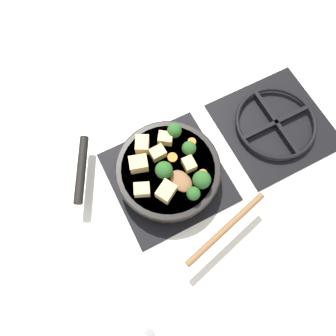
% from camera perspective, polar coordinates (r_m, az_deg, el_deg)
% --- Properties ---
extents(ground_plane, '(2.40, 2.40, 0.00)m').
position_cam_1_polar(ground_plane, '(0.93, 0.00, -1.58)').
color(ground_plane, silver).
extents(front_burner_grate, '(0.31, 0.31, 0.03)m').
position_cam_1_polar(front_burner_grate, '(0.92, 0.00, -1.34)').
color(front_burner_grate, black).
rests_on(front_burner_grate, ground_plane).
extents(rear_burner_grate, '(0.31, 0.31, 0.03)m').
position_cam_1_polar(rear_burner_grate, '(1.04, 18.15, 7.35)').
color(rear_burner_grate, black).
rests_on(rear_burner_grate, ground_plane).
extents(skillet_pan, '(0.34, 0.40, 0.05)m').
position_cam_1_polar(skillet_pan, '(0.88, -0.23, -0.47)').
color(skillet_pan, black).
rests_on(skillet_pan, front_burner_grate).
extents(wooden_spoon, '(0.24, 0.25, 0.02)m').
position_cam_1_polar(wooden_spoon, '(0.83, 6.80, -7.04)').
color(wooden_spoon, brown).
rests_on(wooden_spoon, skillet_pan).
extents(tofu_cube_center_large, '(0.05, 0.05, 0.03)m').
position_cam_1_polar(tofu_cube_center_large, '(0.88, -0.47, 5.16)').
color(tofu_cube_center_large, '#DBB770').
rests_on(tofu_cube_center_large, skillet_pan).
extents(tofu_cube_near_handle, '(0.03, 0.04, 0.03)m').
position_cam_1_polar(tofu_cube_near_handle, '(0.86, -1.79, 2.60)').
color(tofu_cube_near_handle, '#DBB770').
rests_on(tofu_cube_near_handle, skillet_pan).
extents(tofu_cube_east_chunk, '(0.04, 0.03, 0.03)m').
position_cam_1_polar(tofu_cube_east_chunk, '(0.85, 3.66, 0.67)').
color(tofu_cube_east_chunk, '#DBB770').
rests_on(tofu_cube_east_chunk, skillet_pan).
extents(tofu_cube_west_chunk, '(0.06, 0.06, 0.04)m').
position_cam_1_polar(tofu_cube_west_chunk, '(0.82, -0.32, -4.12)').
color(tofu_cube_west_chunk, '#DBB770').
rests_on(tofu_cube_west_chunk, skillet_pan).
extents(tofu_cube_back_piece, '(0.04, 0.05, 0.03)m').
position_cam_1_polar(tofu_cube_back_piece, '(0.83, -4.55, -3.79)').
color(tofu_cube_back_piece, '#DBB770').
rests_on(tofu_cube_back_piece, skillet_pan).
extents(tofu_cube_front_piece, '(0.05, 0.06, 0.04)m').
position_cam_1_polar(tofu_cube_front_piece, '(0.85, -5.13, 0.72)').
color(tofu_cube_front_piece, '#DBB770').
rests_on(tofu_cube_front_piece, skillet_pan).
extents(tofu_cube_mid_small, '(0.05, 0.05, 0.03)m').
position_cam_1_polar(tofu_cube_mid_small, '(0.87, -4.50, 4.12)').
color(tofu_cube_mid_small, '#DBB770').
rests_on(tofu_cube_mid_small, skillet_pan).
extents(broccoli_floret_near_spoon, '(0.04, 0.04, 0.05)m').
position_cam_1_polar(broccoli_floret_near_spoon, '(0.86, 3.68, 3.47)').
color(broccoli_floret_near_spoon, '#709956').
rests_on(broccoli_floret_near_spoon, skillet_pan).
extents(broccoli_floret_center_top, '(0.05, 0.05, 0.05)m').
position_cam_1_polar(broccoli_floret_center_top, '(0.83, -0.72, -0.38)').
color(broccoli_floret_center_top, '#709956').
rests_on(broccoli_floret_center_top, skillet_pan).
extents(broccoli_floret_east_rim, '(0.05, 0.05, 0.05)m').
position_cam_1_polar(broccoli_floret_east_rim, '(0.83, 5.89, -2.06)').
color(broccoli_floret_east_rim, '#709956').
rests_on(broccoli_floret_east_rim, skillet_pan).
extents(broccoli_floret_west_rim, '(0.04, 0.04, 0.05)m').
position_cam_1_polar(broccoli_floret_west_rim, '(0.88, 1.10, 6.48)').
color(broccoli_floret_west_rim, '#709956').
rests_on(broccoli_floret_west_rim, skillet_pan).
extents(broccoli_floret_north_edge, '(0.03, 0.03, 0.04)m').
position_cam_1_polar(broccoli_floret_north_edge, '(0.82, 4.45, -4.46)').
color(broccoli_floret_north_edge, '#709956').
rests_on(broccoli_floret_north_edge, skillet_pan).
extents(carrot_slice_orange_thin, '(0.02, 0.02, 0.01)m').
position_cam_1_polar(carrot_slice_orange_thin, '(0.86, 6.09, -0.96)').
color(carrot_slice_orange_thin, orange).
rests_on(carrot_slice_orange_thin, skillet_pan).
extents(carrot_slice_near_center, '(0.03, 0.03, 0.01)m').
position_cam_1_polar(carrot_slice_near_center, '(0.87, 0.76, 1.86)').
color(carrot_slice_near_center, orange).
rests_on(carrot_slice_near_center, skillet_pan).
extents(carrot_slice_edge_slice, '(0.02, 0.02, 0.01)m').
position_cam_1_polar(carrot_slice_edge_slice, '(0.89, 4.17, 4.61)').
color(carrot_slice_edge_slice, orange).
rests_on(carrot_slice_edge_slice, skillet_pan).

